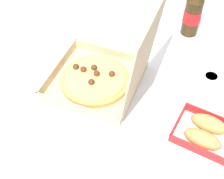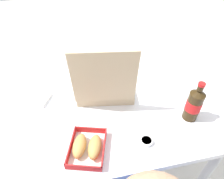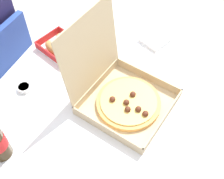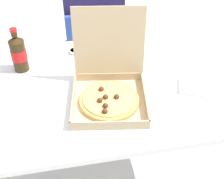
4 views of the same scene
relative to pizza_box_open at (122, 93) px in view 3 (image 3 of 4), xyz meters
name	(u,v)px [view 3 (image 3 of 4)]	position (x,y,z in m)	size (l,w,h in m)	color
ground_plane	(105,160)	(0.03, 0.10, -0.79)	(10.00, 10.00, 0.00)	beige
dining_table	(102,100)	(0.03, 0.10, -0.14)	(1.22, 0.82, 0.74)	white
pizza_box_open	(122,93)	(0.00, 0.00, 0.00)	(0.36, 0.40, 0.36)	tan
bread_side_box	(61,45)	(0.15, 0.37, -0.03)	(0.20, 0.23, 0.06)	white
paper_menu	(120,17)	(0.47, 0.22, -0.05)	(0.21, 0.15, 0.00)	white
napkin_pile	(154,40)	(0.38, 0.00, -0.04)	(0.11, 0.11, 0.02)	white
dipping_sauce_cup	(24,88)	(-0.12, 0.39, -0.04)	(0.06, 0.06, 0.02)	white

